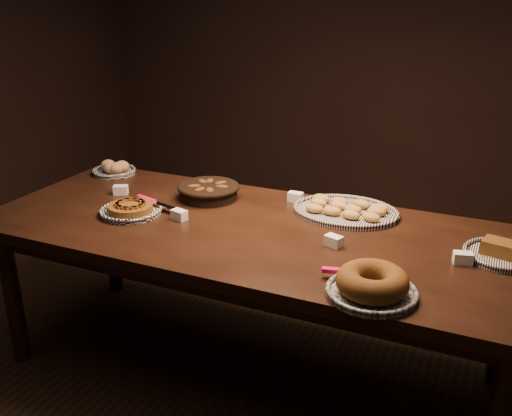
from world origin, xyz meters
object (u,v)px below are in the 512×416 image
at_px(apple_tart_plate, 131,209).
at_px(bundt_cake_plate, 372,285).
at_px(buffet_table, 250,242).
at_px(madeleine_platter, 346,210).

height_order(apple_tart_plate, bundt_cake_plate, bundt_cake_plate).
distance_m(apple_tart_plate, bundt_cake_plate, 1.23).
height_order(buffet_table, apple_tart_plate, apple_tart_plate).
distance_m(buffet_table, madeleine_platter, 0.47).
bearing_deg(bundt_cake_plate, madeleine_platter, 119.96).
bearing_deg(apple_tart_plate, bundt_cake_plate, -28.35).
xyz_separation_m(buffet_table, apple_tart_plate, (-0.57, -0.09, 0.09)).
distance_m(buffet_table, bundt_cake_plate, 0.74).
height_order(madeleine_platter, bundt_cake_plate, bundt_cake_plate).
height_order(buffet_table, bundt_cake_plate, bundt_cake_plate).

